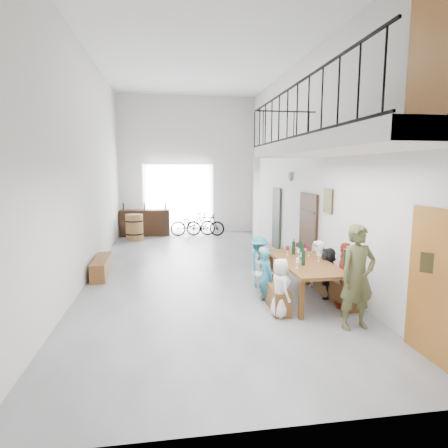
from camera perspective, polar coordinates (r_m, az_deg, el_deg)
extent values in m
plane|color=#5E5E60|center=(9.73, -3.33, -7.22)|extent=(12.00, 12.00, 0.00)
plane|color=silver|center=(15.36, -5.53, 8.82)|extent=(5.50, 0.00, 5.50)
plane|color=silver|center=(3.45, 5.78, 10.70)|extent=(5.50, 0.00, 5.50)
plane|color=silver|center=(9.53, -20.37, 8.68)|extent=(0.00, 12.00, 12.00)
plane|color=silver|center=(10.01, 12.61, 8.95)|extent=(0.00, 12.00, 12.00)
plane|color=white|center=(9.81, -3.63, 25.46)|extent=(12.00, 12.00, 0.00)
cube|color=white|center=(15.33, -6.94, 3.75)|extent=(2.80, 0.08, 2.80)
cube|color=brown|center=(5.89, 29.19, -8.06)|extent=(0.06, 0.95, 2.10)
cube|color=#331D13|center=(9.84, 12.65, -1.27)|extent=(0.06, 1.10, 2.00)
cube|color=#2B3229|center=(12.46, 8.00, 0.84)|extent=(0.06, 0.80, 2.00)
cube|color=brown|center=(6.18, 28.91, 21.32)|extent=(0.06, 0.90, 1.95)
cube|color=#393317|center=(8.73, 15.56, 3.39)|extent=(0.04, 0.45, 0.55)
cylinder|color=white|center=(11.12, 10.11, 7.14)|extent=(0.04, 0.28, 0.28)
cube|color=white|center=(6.78, 16.59, 11.33)|extent=(1.50, 5.60, 0.25)
cube|color=black|center=(6.64, 10.88, 20.14)|extent=(0.03, 5.60, 0.03)
cube|color=black|center=(6.52, 10.67, 12.98)|extent=(0.03, 5.60, 0.03)
cube|color=black|center=(9.46, 9.39, 16.57)|extent=(1.50, 0.03, 0.03)
cube|color=white|center=(9.22, 4.93, 1.01)|extent=(0.14, 0.14, 2.88)
cube|color=brown|center=(7.69, 12.08, -5.74)|extent=(0.97, 2.34, 0.06)
cube|color=brown|center=(6.77, 11.73, -11.18)|extent=(0.08, 0.08, 0.73)
cube|color=brown|center=(7.07, 17.95, -10.56)|extent=(0.08, 0.08, 0.73)
cube|color=brown|center=(8.59, 7.14, -6.85)|extent=(0.08, 0.08, 0.73)
cube|color=brown|center=(8.84, 12.19, -6.55)|extent=(0.08, 0.08, 0.73)
cube|color=brown|center=(7.66, 7.38, -9.90)|extent=(0.43, 1.93, 0.44)
cube|color=brown|center=(8.12, 15.89, -9.12)|extent=(0.37, 1.90, 0.43)
cylinder|color=black|center=(7.85, 11.77, -3.92)|extent=(0.07, 0.07, 0.35)
cylinder|color=black|center=(8.18, 10.56, -3.38)|extent=(0.07, 0.07, 0.35)
cylinder|color=black|center=(8.24, 11.51, -3.32)|extent=(0.07, 0.07, 0.35)
cylinder|color=black|center=(7.30, 11.98, -4.84)|extent=(0.07, 0.07, 0.35)
cube|color=brown|center=(9.79, -18.17, -6.21)|extent=(0.39, 1.57, 0.44)
cylinder|color=olive|center=(14.26, -13.49, -0.48)|extent=(0.64, 0.64, 0.96)
cylinder|color=black|center=(14.30, -13.45, -1.43)|extent=(0.65, 0.65, 0.05)
cylinder|color=black|center=(14.23, -13.52, 0.48)|extent=(0.65, 0.65, 0.05)
cube|color=#331D13|center=(15.16, -11.95, 0.20)|extent=(1.94, 0.57, 1.02)
cylinder|color=black|center=(15.21, -15.09, 2.59)|extent=(0.06, 0.06, 0.28)
cylinder|color=black|center=(15.08, -12.03, 2.64)|extent=(0.06, 0.06, 0.28)
cylinder|color=black|center=(15.06, -8.91, 2.72)|extent=(0.06, 0.06, 0.28)
imported|color=white|center=(6.79, 8.59, -9.58)|extent=(0.40, 0.55, 1.06)
imported|color=teal|center=(7.45, 6.37, -7.88)|extent=(0.39, 0.46, 1.06)
imported|color=white|center=(7.85, 6.07, -7.17)|extent=(0.41, 0.52, 1.03)
imported|color=teal|center=(8.39, 5.30, -5.73)|extent=(0.52, 0.79, 1.15)
imported|color=#AB2A1D|center=(7.51, 17.87, -7.37)|extent=(0.50, 0.79, 1.25)
imported|color=black|center=(7.97, 15.54, -7.15)|extent=(0.65, 1.01, 1.04)
imported|color=white|center=(8.54, 14.14, -5.96)|extent=(0.49, 0.60, 1.07)
imported|color=#4D512D|center=(6.53, 19.69, -7.62)|extent=(0.68, 0.50, 1.73)
imported|color=#1B511D|center=(10.90, 9.23, -4.38)|extent=(0.42, 0.37, 0.46)
imported|color=black|center=(14.81, -4.76, -0.03)|extent=(1.77, 0.65, 0.93)
imported|color=black|center=(14.73, -2.88, -0.08)|extent=(1.57, 0.72, 0.91)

